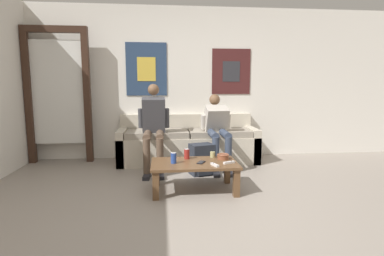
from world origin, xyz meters
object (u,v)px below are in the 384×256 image
at_px(pillar_candle, 213,155).
at_px(cell_phone, 201,162).
at_px(coffee_table, 194,167).
at_px(game_controller_near_right, 229,163).
at_px(drink_can_blue, 174,158).
at_px(ceramic_bowl, 223,156).
at_px(backpack, 202,160).
at_px(person_seated_adult, 154,124).
at_px(couch, 188,144).
at_px(person_seated_teen, 217,128).
at_px(drink_can_red, 187,154).
at_px(game_controller_near_left, 215,165).

xyz_separation_m(pillar_candle, cell_phone, (-0.18, -0.25, -0.03)).
relative_size(coffee_table, game_controller_near_right, 6.88).
relative_size(coffee_table, drink_can_blue, 8.11).
height_order(ceramic_bowl, pillar_candle, pillar_candle).
bearing_deg(backpack, cell_phone, -98.16).
bearing_deg(person_seated_adult, backpack, -27.76).
bearing_deg(ceramic_bowl, coffee_table, -161.76).
distance_m(couch, person_seated_teen, 0.66).
bearing_deg(person_seated_teen, coffee_table, -114.40).
relative_size(backpack, drink_can_blue, 3.47).
xyz_separation_m(couch, game_controller_near_right, (0.35, -1.51, 0.07)).
xyz_separation_m(couch, pillar_candle, (0.21, -1.19, 0.10)).
distance_m(backpack, drink_can_red, 0.57).
relative_size(coffee_table, drink_can_red, 8.11).
xyz_separation_m(person_seated_adult, game_controller_near_right, (0.89, -1.10, -0.32)).
distance_m(person_seated_adult, backpack, 0.89).
bearing_deg(pillar_candle, drink_can_red, -172.66).
xyz_separation_m(person_seated_teen, game_controller_near_right, (-0.07, -1.11, -0.25)).
relative_size(person_seated_teen, ceramic_bowl, 7.42).
distance_m(person_seated_teen, game_controller_near_left, 1.25).
distance_m(coffee_table, person_seated_adult, 1.19).
height_order(couch, drink_can_blue, couch).
height_order(backpack, game_controller_near_left, backpack).
bearing_deg(ceramic_bowl, game_controller_near_left, -117.05).
relative_size(couch, drink_can_red, 17.97).
relative_size(coffee_table, cell_phone, 6.65).
bearing_deg(pillar_candle, cell_phone, -125.30).
relative_size(backpack, game_controller_near_right, 2.94).
bearing_deg(game_controller_near_left, couch, 95.85).
bearing_deg(game_controller_near_left, person_seated_teen, 78.27).
bearing_deg(drink_can_red, person_seated_adult, 116.98).
xyz_separation_m(person_seated_teen, pillar_candle, (-0.21, -0.80, -0.23)).
relative_size(person_seated_adult, drink_can_red, 10.18).
height_order(game_controller_near_left, cell_phone, game_controller_near_left).
bearing_deg(game_controller_near_right, drink_can_blue, 172.96).
relative_size(coffee_table, pillar_candle, 12.03).
xyz_separation_m(coffee_table, game_controller_near_left, (0.21, -0.18, 0.07)).
bearing_deg(person_seated_teen, drink_can_red, -122.49).
height_order(ceramic_bowl, drink_can_blue, drink_can_blue).
xyz_separation_m(pillar_candle, game_controller_near_right, (0.14, -0.32, -0.02)).
bearing_deg(ceramic_bowl, drink_can_blue, -167.16).
bearing_deg(cell_phone, backpack, 81.84).
xyz_separation_m(coffee_table, backpack, (0.18, 0.65, -0.08)).
xyz_separation_m(pillar_candle, drink_can_red, (-0.33, -0.04, 0.03)).
distance_m(pillar_candle, drink_can_red, 0.33).
relative_size(drink_can_red, game_controller_near_right, 0.85).
height_order(person_seated_teen, backpack, person_seated_teen).
height_order(person_seated_adult, game_controller_near_left, person_seated_adult).
relative_size(person_seated_adult, ceramic_bowl, 8.50).
relative_size(person_seated_adult, drink_can_blue, 10.18).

